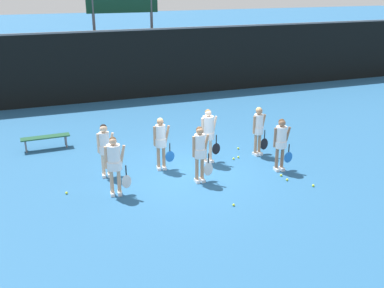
{
  "coord_description": "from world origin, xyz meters",
  "views": [
    {
      "loc": [
        -4.36,
        -11.71,
        5.54
      ],
      "look_at": [
        0.02,
        0.06,
        0.9
      ],
      "focal_mm": 42.0,
      "sensor_mm": 36.0,
      "label": 1
    }
  ],
  "objects_px": {
    "player_0": "(114,161)",
    "tennis_ball_0": "(238,148)",
    "tennis_ball_2": "(313,186)",
    "tennis_ball_7": "(260,144)",
    "player_2": "(281,140)",
    "player_4": "(161,140)",
    "tennis_ball_8": "(234,205)",
    "tennis_ball_6": "(234,159)",
    "tennis_ball_3": "(66,193)",
    "tennis_ball_5": "(281,175)",
    "scoreboard": "(123,9)",
    "tennis_ball_1": "(238,157)",
    "bench_courtside": "(45,138)",
    "player_1": "(200,150)",
    "player_5": "(208,131)",
    "tennis_ball_4": "(287,180)",
    "player_6": "(259,127)",
    "player_3": "(105,146)"
  },
  "relations": [
    {
      "from": "player_2",
      "to": "tennis_ball_3",
      "type": "bearing_deg",
      "value": 179.76
    },
    {
      "from": "tennis_ball_4",
      "to": "tennis_ball_6",
      "type": "height_order",
      "value": "tennis_ball_4"
    },
    {
      "from": "bench_courtside",
      "to": "tennis_ball_3",
      "type": "height_order",
      "value": "bench_courtside"
    },
    {
      "from": "player_4",
      "to": "player_3",
      "type": "bearing_deg",
      "value": -174.16
    },
    {
      "from": "player_3",
      "to": "tennis_ball_2",
      "type": "bearing_deg",
      "value": -20.31
    },
    {
      "from": "tennis_ball_4",
      "to": "tennis_ball_8",
      "type": "distance_m",
      "value": 2.29
    },
    {
      "from": "player_0",
      "to": "tennis_ball_0",
      "type": "distance_m",
      "value": 5.14
    },
    {
      "from": "tennis_ball_2",
      "to": "tennis_ball_7",
      "type": "distance_m",
      "value": 3.51
    },
    {
      "from": "scoreboard",
      "to": "tennis_ball_3",
      "type": "height_order",
      "value": "scoreboard"
    },
    {
      "from": "player_2",
      "to": "player_6",
      "type": "xyz_separation_m",
      "value": [
        -0.02,
        1.37,
        -0.01
      ]
    },
    {
      "from": "scoreboard",
      "to": "player_0",
      "type": "bearing_deg",
      "value": -104.03
    },
    {
      "from": "tennis_ball_8",
      "to": "tennis_ball_6",
      "type": "bearing_deg",
      "value": 64.65
    },
    {
      "from": "bench_courtside",
      "to": "tennis_ball_2",
      "type": "relative_size",
      "value": 23.53
    },
    {
      "from": "player_0",
      "to": "tennis_ball_3",
      "type": "xyz_separation_m",
      "value": [
        -1.28,
        0.5,
        -0.95
      ]
    },
    {
      "from": "player_3",
      "to": "player_4",
      "type": "xyz_separation_m",
      "value": [
        1.69,
        -0.04,
        0.01
      ]
    },
    {
      "from": "tennis_ball_4",
      "to": "tennis_ball_7",
      "type": "relative_size",
      "value": 0.97
    },
    {
      "from": "scoreboard",
      "to": "tennis_ball_0",
      "type": "height_order",
      "value": "scoreboard"
    },
    {
      "from": "player_1",
      "to": "tennis_ball_6",
      "type": "relative_size",
      "value": 24.63
    },
    {
      "from": "scoreboard",
      "to": "tennis_ball_2",
      "type": "xyz_separation_m",
      "value": [
        2.48,
        -12.88,
        -4.11
      ]
    },
    {
      "from": "player_1",
      "to": "player_5",
      "type": "xyz_separation_m",
      "value": [
        0.77,
        1.26,
        0.07
      ]
    },
    {
      "from": "player_5",
      "to": "player_6",
      "type": "xyz_separation_m",
      "value": [
        1.8,
        0.03,
        -0.08
      ]
    },
    {
      "from": "player_3",
      "to": "tennis_ball_1",
      "type": "bearing_deg",
      "value": 6.17
    },
    {
      "from": "player_0",
      "to": "player_4",
      "type": "relative_size",
      "value": 1.01
    },
    {
      "from": "tennis_ball_5",
      "to": "tennis_ball_6",
      "type": "distance_m",
      "value": 1.85
    },
    {
      "from": "player_2",
      "to": "player_5",
      "type": "xyz_separation_m",
      "value": [
        -1.82,
        1.34,
        0.07
      ]
    },
    {
      "from": "tennis_ball_6",
      "to": "tennis_ball_7",
      "type": "bearing_deg",
      "value": 31.22
    },
    {
      "from": "scoreboard",
      "to": "bench_courtside",
      "type": "bearing_deg",
      "value": -121.94
    },
    {
      "from": "scoreboard",
      "to": "tennis_ball_0",
      "type": "relative_size",
      "value": 80.72
    },
    {
      "from": "player_5",
      "to": "tennis_ball_6",
      "type": "distance_m",
      "value": 1.34
    },
    {
      "from": "player_0",
      "to": "tennis_ball_5",
      "type": "height_order",
      "value": "player_0"
    },
    {
      "from": "scoreboard",
      "to": "tennis_ball_1",
      "type": "relative_size",
      "value": 81.23
    },
    {
      "from": "player_1",
      "to": "player_2",
      "type": "bearing_deg",
      "value": -2.78
    },
    {
      "from": "tennis_ball_1",
      "to": "tennis_ball_6",
      "type": "height_order",
      "value": "tennis_ball_6"
    },
    {
      "from": "bench_courtside",
      "to": "player_4",
      "type": "distance_m",
      "value": 4.49
    },
    {
      "from": "tennis_ball_5",
      "to": "player_5",
      "type": "bearing_deg",
      "value": 132.6
    },
    {
      "from": "tennis_ball_2",
      "to": "player_6",
      "type": "bearing_deg",
      "value": 96.55
    },
    {
      "from": "player_3",
      "to": "scoreboard",
      "type": "bearing_deg",
      "value": 81.16
    },
    {
      "from": "tennis_ball_4",
      "to": "tennis_ball_1",
      "type": "bearing_deg",
      "value": 104.86
    },
    {
      "from": "tennis_ball_3",
      "to": "player_6",
      "type": "bearing_deg",
      "value": 7.14
    },
    {
      "from": "tennis_ball_1",
      "to": "tennis_ball_4",
      "type": "distance_m",
      "value": 2.17
    },
    {
      "from": "tennis_ball_1",
      "to": "tennis_ball_7",
      "type": "bearing_deg",
      "value": 32.78
    },
    {
      "from": "player_2",
      "to": "player_4",
      "type": "relative_size",
      "value": 1.0
    },
    {
      "from": "player_5",
      "to": "tennis_ball_5",
      "type": "distance_m",
      "value": 2.62
    },
    {
      "from": "player_3",
      "to": "tennis_ball_2",
      "type": "xyz_separation_m",
      "value": [
        5.35,
        -2.76,
        -0.92
      ]
    },
    {
      "from": "scoreboard",
      "to": "tennis_ball_0",
      "type": "bearing_deg",
      "value": -79.24
    },
    {
      "from": "player_0",
      "to": "bench_courtside",
      "type": "bearing_deg",
      "value": 117.55
    },
    {
      "from": "player_6",
      "to": "tennis_ball_2",
      "type": "xyz_separation_m",
      "value": [
        0.32,
        -2.75,
        -0.93
      ]
    },
    {
      "from": "tennis_ball_3",
      "to": "player_2",
      "type": "bearing_deg",
      "value": -5.31
    },
    {
      "from": "player_4",
      "to": "tennis_ball_1",
      "type": "bearing_deg",
      "value": 6.83
    },
    {
      "from": "player_3",
      "to": "tennis_ball_5",
      "type": "relative_size",
      "value": 23.82
    }
  ]
}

